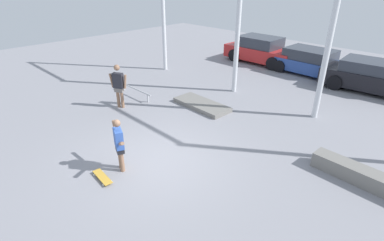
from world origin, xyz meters
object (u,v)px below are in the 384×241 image
Objects in this scene: skateboard at (102,177)px; grind_rail at (135,90)px; grind_box at (363,176)px; parked_car_red at (261,50)px; parked_car_black at (371,76)px; skateboarder at (119,143)px; parked_car_blue at (311,62)px; manual_pad at (202,105)px; bystander at (119,84)px.

grind_rail is (-4.15, 3.97, 0.22)m from skateboard.
parked_car_red is (-8.20, 7.75, 0.51)m from grind_box.
grind_box is 8.94m from grind_rail.
parked_car_black is (6.80, 7.84, 0.37)m from grind_rail.
skateboard is at bearing -66.59° from skateboarder.
skateboarder is at bearing 96.31° from skateboard.
parked_car_blue is (3.09, -0.04, -0.09)m from parked_car_red.
parked_car_blue is (1.05, 7.09, 0.54)m from manual_pad.
skateboarder is 0.35× the size of parked_car_black.
bystander is at bearing -91.38° from parked_car_red.
parked_car_red is at bearing -179.42° from parked_car_blue.
parked_car_red reaches higher than grind_box.
parked_car_black is 2.47× the size of bystander.
bystander is at bearing -63.06° from grind_rail.
parked_car_blue reaches higher than manual_pad.
parked_car_blue is at bearing 113.82° from skateboarder.
parked_car_black reaches higher than parked_car_blue.
bystander reaches higher than manual_pad.
parked_car_red is 6.10m from parked_car_black.
parked_car_red is 3.09m from parked_car_blue.
parked_car_red is at bearing 170.05° from parked_car_black.
grind_box is 11.29m from parked_car_red.
manual_pad is 0.55× the size of parked_car_blue.
parked_car_black is (2.66, 11.20, -0.16)m from skateboarder.
grind_rail is 10.39m from parked_car_black.
parked_car_black is at bearing -155.23° from bystander.
manual_pad is 1.08× the size of grind_rail.
grind_box is 6.19m from manual_pad.
parked_car_red reaches higher than manual_pad.
grind_rail is at bearing -136.14° from parked_car_black.
parked_car_blue reaches higher than skateboard.
grind_rail is (-2.76, -1.21, 0.20)m from manual_pad.
parked_car_blue is 9.95m from bystander.
parked_car_red is 0.99× the size of parked_car_black.
manual_pad is at bearing -97.11° from parked_car_blue.
grind_box is 8.57m from bystander.
parked_car_red is (-3.43, 12.31, 0.65)m from skateboard.
manual_pad is 1.37× the size of bystander.
parked_car_blue is (3.81, 8.31, 0.34)m from grind_rail.
grind_box reaches higher than manual_pad.
bystander reaches higher than skateboard.
grind_rail is 0.51× the size of parked_car_black.
bystander is (-3.26, -9.39, 0.33)m from parked_car_blue.
skateboard is at bearing -136.28° from grind_box.
grind_box is 0.60× the size of parked_car_red.
skateboarder reaches higher than parked_car_red.
manual_pad is 7.19m from parked_car_blue.
bystander is at bearing 146.44° from skateboard.
grind_box is at bearing 3.81° from grind_rail.
parked_car_blue reaches higher than grind_rail.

